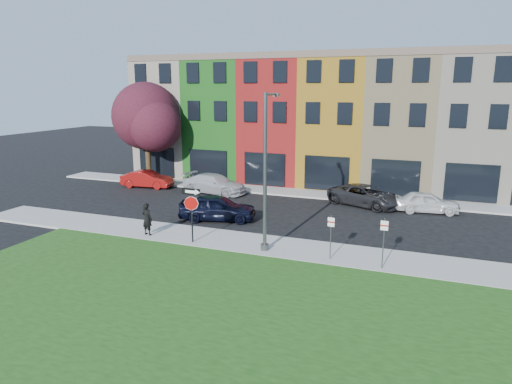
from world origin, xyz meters
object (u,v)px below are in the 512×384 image
at_px(sedan_near, 217,208).
at_px(street_lamp, 266,173).
at_px(man, 147,219).
at_px(stop_sign, 191,204).

bearing_deg(sedan_near, street_lamp, -146.07).
height_order(man, street_lamp, street_lamp).
height_order(man, sedan_near, man).
bearing_deg(street_lamp, man, 177.90).
distance_m(stop_sign, man, 3.05).
xyz_separation_m(man, street_lamp, (6.65, 0.26, 2.91)).
distance_m(man, street_lamp, 7.26).
relative_size(stop_sign, sedan_near, 0.57).
bearing_deg(street_lamp, sedan_near, 134.45).
xyz_separation_m(stop_sign, street_lamp, (3.82, 0.47, 1.78)).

